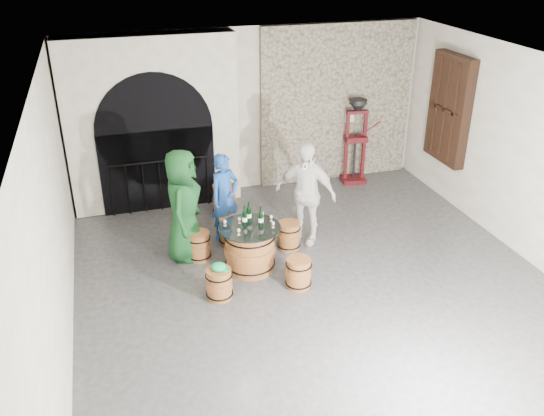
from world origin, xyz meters
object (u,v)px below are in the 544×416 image
object	(u,v)px
barrel_stool_right	(289,236)
side_barrel	(224,200)
barrel_stool_near_left	(219,284)
barrel_stool_near_right	(299,273)
person_green	(183,206)
corking_press	(356,135)
wine_bottle_right	(249,214)
barrel_stool_left	(199,246)
barrel_stool_far	(230,231)
barrel_table	(250,248)
person_blue	(225,197)
wine_bottle_center	(261,218)
person_white	(305,193)
wine_bottle_left	(245,217)

from	to	relation	value
barrel_stool_right	side_barrel	xyz separation A→B (m)	(-0.75, 1.56, 0.05)
barrel_stool_right	barrel_stool_near_left	distance (m)	1.76
barrel_stool_right	barrel_stool_near_left	xyz separation A→B (m)	(-1.40, -1.06, 0.00)
barrel_stool_near_left	barrel_stool_near_right	bearing A→B (deg)	-2.95
person_green	corking_press	bearing A→B (deg)	-40.91
barrel_stool_near_left	corking_press	size ratio (longest dim) A/B	0.27
wine_bottle_right	barrel_stool_near_left	bearing A→B (deg)	-129.35
barrel_stool_near_left	side_barrel	size ratio (longest dim) A/B	0.82
barrel_stool_near_left	person_green	world-z (taller)	person_green
barrel_stool_left	barrel_stool_near_left	world-z (taller)	same
barrel_stool_far	barrel_stool_near_left	bearing A→B (deg)	-108.86
barrel_stool_near_right	wine_bottle_right	distance (m)	1.20
barrel_table	corking_press	size ratio (longest dim) A/B	0.54
barrel_table	side_barrel	size ratio (longest dim) A/B	1.64
person_green	person_blue	xyz separation A→B (m)	(0.76, 0.43, -0.16)
barrel_stool_near_left	barrel_stool_far	bearing A→B (deg)	71.14
wine_bottle_center	wine_bottle_right	distance (m)	0.24
barrel_stool_near_left	wine_bottle_right	size ratio (longest dim) A/B	1.46
barrel_stool_right	person_white	distance (m)	0.76
corking_press	barrel_stool_near_right	bearing A→B (deg)	-117.98
wine_bottle_left	person_blue	bearing A→B (deg)	94.87
person_green	side_barrel	xyz separation A→B (m)	(0.93, 1.33, -0.63)
person_white	side_barrel	bearing A→B (deg)	167.90
wine_bottle_center	person_white	bearing A→B (deg)	33.62
barrel_stool_right	wine_bottle_right	size ratio (longest dim) A/B	1.46
barrel_stool_near_left	wine_bottle_left	xyz separation A→B (m)	(0.57, 0.72, 0.64)
barrel_stool_left	person_white	distance (m)	1.95
side_barrel	wine_bottle_center	bearing A→B (deg)	-85.85
wine_bottle_left	wine_bottle_right	xyz separation A→B (m)	(0.09, 0.10, 0.00)
person_blue	wine_bottle_right	xyz separation A→B (m)	(0.18, -0.91, 0.11)
barrel_stool_right	wine_bottle_left	distance (m)	1.10
barrel_stool_left	barrel_stool_near_right	bearing A→B (deg)	-43.85
barrel_stool_left	person_blue	world-z (taller)	person_blue
barrel_stool_near_left	wine_bottle_right	bearing A→B (deg)	50.65
barrel_table	person_white	size ratio (longest dim) A/B	0.54
barrel_table	barrel_stool_left	bearing A→B (deg)	143.33
barrel_stool_far	side_barrel	bearing A→B (deg)	82.69
corking_press	barrel_stool_left	bearing A→B (deg)	-142.26
barrel_stool_right	corking_press	distance (m)	3.22
barrel_stool_right	barrel_stool_far	bearing A→B (deg)	153.05
barrel_stool_near_right	barrel_table	bearing A→B (deg)	128.97
wine_bottle_left	side_barrel	xyz separation A→B (m)	(0.08, 1.90, -0.58)
wine_bottle_left	corking_press	world-z (taller)	corking_press
barrel_stool_left	barrel_stool_right	bearing A→B (deg)	-3.86
barrel_stool_left	corking_press	distance (m)	4.31
person_white	barrel_stool_left	bearing A→B (deg)	-137.77
person_green	wine_bottle_center	bearing A→B (deg)	-100.67
person_white	wine_bottle_left	world-z (taller)	person_white
barrel_table	barrel_stool_right	world-z (taller)	barrel_table
barrel_stool_far	wine_bottle_right	size ratio (longest dim) A/B	1.46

